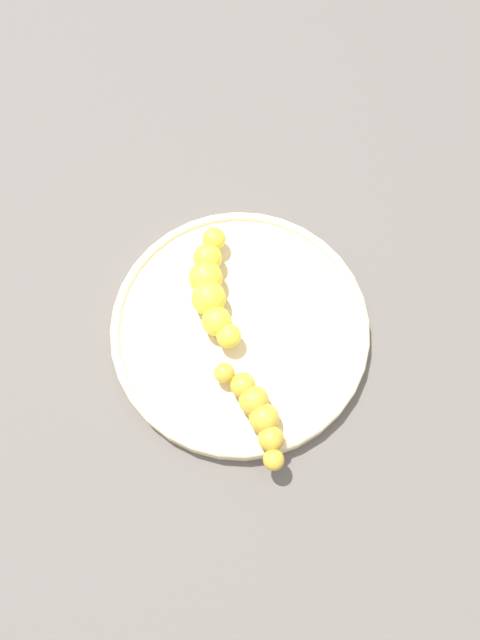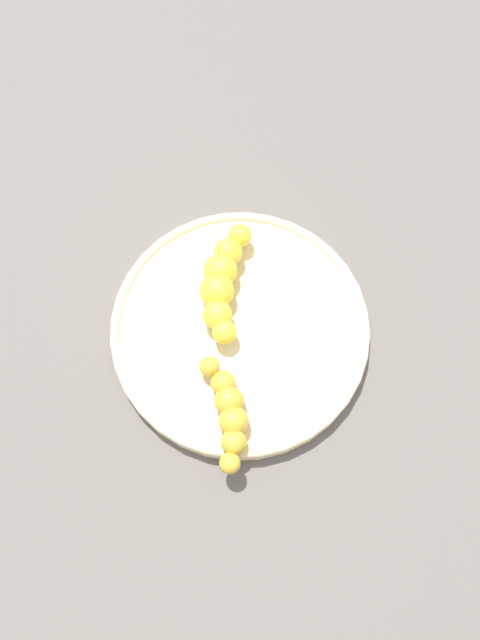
% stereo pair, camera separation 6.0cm
% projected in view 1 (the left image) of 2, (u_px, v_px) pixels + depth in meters
% --- Properties ---
extents(ground_plane, '(2.40, 2.40, 0.00)m').
position_uv_depth(ground_plane, '(240.00, 332.00, 0.63)').
color(ground_plane, '#56514C').
extents(fruit_bowl, '(0.27, 0.27, 0.02)m').
position_uv_depth(fruit_bowl, '(240.00, 328.00, 0.62)').
color(fruit_bowl, beige).
rests_on(fruit_bowl, ground_plane).
extents(banana_yellow, '(0.13, 0.05, 0.04)m').
position_uv_depth(banana_yellow, '(211.00, 287.00, 0.61)').
color(banana_yellow, yellow).
rests_on(banana_yellow, fruit_bowl).
extents(banana_spotted, '(0.11, 0.06, 0.03)m').
position_uv_depth(banana_spotted, '(256.00, 411.00, 0.57)').
color(banana_spotted, gold).
rests_on(banana_spotted, fruit_bowl).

